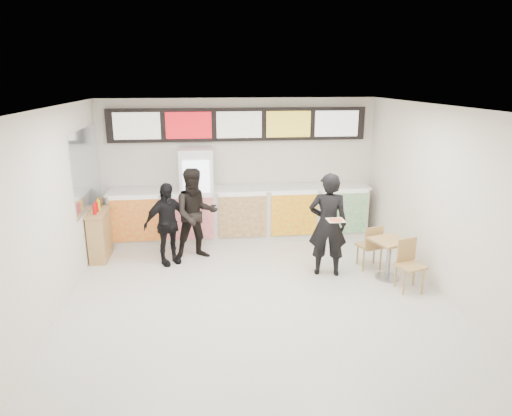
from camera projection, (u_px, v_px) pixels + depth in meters
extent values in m
plane|color=beige|center=(259.00, 305.00, 7.11)|extent=(7.00, 7.00, 0.00)
plane|color=white|center=(259.00, 108.00, 6.29)|extent=(7.00, 7.00, 0.00)
plane|color=silver|center=(239.00, 168.00, 10.04)|extent=(6.00, 0.00, 6.00)
plane|color=silver|center=(46.00, 220.00, 6.36)|extent=(0.00, 7.00, 7.00)
plane|color=silver|center=(451.00, 206.00, 7.04)|extent=(0.00, 7.00, 7.00)
cube|color=silver|center=(241.00, 214.00, 9.92)|extent=(5.50, 0.70, 1.10)
cube|color=silver|center=(241.00, 189.00, 9.76)|extent=(5.56, 0.76, 0.04)
cube|color=red|center=(135.00, 221.00, 9.29)|extent=(0.99, 0.02, 0.90)
cube|color=#DB3083|center=(190.00, 219.00, 9.42)|extent=(0.99, 0.02, 0.90)
cube|color=brown|center=(243.00, 217.00, 9.54)|extent=(0.99, 0.02, 0.90)
cube|color=yellow|center=(294.00, 215.00, 9.67)|extent=(0.99, 0.02, 0.90)
cube|color=#238E3D|center=(344.00, 213.00, 9.79)|extent=(0.99, 0.02, 0.90)
cube|color=black|center=(239.00, 124.00, 9.70)|extent=(5.50, 0.12, 0.70)
cube|color=silver|center=(137.00, 126.00, 9.39)|extent=(0.95, 0.02, 0.55)
cube|color=red|center=(189.00, 125.00, 9.51)|extent=(0.95, 0.02, 0.55)
cube|color=silver|center=(239.00, 125.00, 9.64)|extent=(0.95, 0.02, 0.55)
cube|color=yellow|center=(289.00, 124.00, 9.76)|extent=(0.95, 0.02, 0.55)
cube|color=white|center=(337.00, 124.00, 9.88)|extent=(0.95, 0.02, 0.55)
cube|color=white|center=(197.00, 195.00, 9.71)|extent=(0.70, 0.65, 2.00)
cube|color=white|center=(197.00, 197.00, 9.37)|extent=(0.54, 0.02, 1.50)
cylinder|color=#188933|center=(188.00, 224.00, 9.55)|extent=(0.07, 0.07, 0.22)
cylinder|color=orange|center=(195.00, 224.00, 9.57)|extent=(0.07, 0.07, 0.22)
cylinder|color=red|center=(201.00, 224.00, 9.58)|extent=(0.07, 0.07, 0.22)
cylinder|color=blue|center=(208.00, 224.00, 9.60)|extent=(0.07, 0.07, 0.22)
cylinder|color=orange|center=(187.00, 207.00, 9.45)|extent=(0.07, 0.07, 0.22)
cylinder|color=red|center=(194.00, 207.00, 9.46)|extent=(0.07, 0.07, 0.22)
cylinder|color=blue|center=(201.00, 206.00, 9.48)|extent=(0.07, 0.07, 0.22)
cylinder|color=#188933|center=(207.00, 206.00, 9.49)|extent=(0.07, 0.07, 0.22)
cylinder|color=red|center=(186.00, 189.00, 9.34)|extent=(0.07, 0.07, 0.22)
cylinder|color=blue|center=(193.00, 189.00, 9.36)|extent=(0.07, 0.07, 0.22)
cylinder|color=#188933|center=(200.00, 189.00, 9.37)|extent=(0.07, 0.07, 0.22)
cylinder|color=orange|center=(207.00, 189.00, 9.39)|extent=(0.07, 0.07, 0.22)
cylinder|color=blue|center=(186.00, 171.00, 9.24)|extent=(0.07, 0.07, 0.22)
cylinder|color=#188933|center=(193.00, 171.00, 9.25)|extent=(0.07, 0.07, 0.22)
cylinder|color=orange|center=(199.00, 171.00, 9.27)|extent=(0.07, 0.07, 0.22)
cylinder|color=red|center=(206.00, 170.00, 9.28)|extent=(0.07, 0.07, 0.22)
cube|color=#B2B7BF|center=(86.00, 169.00, 8.63)|extent=(0.01, 2.00, 1.50)
imported|color=black|center=(328.00, 225.00, 7.99)|extent=(0.76, 0.58, 1.86)
imported|color=black|center=(196.00, 214.00, 8.73)|extent=(1.00, 0.86, 1.78)
imported|color=black|center=(167.00, 224.00, 8.49)|extent=(0.99, 0.79, 1.57)
cube|color=beige|center=(336.00, 220.00, 7.50)|extent=(0.28, 0.28, 0.01)
cone|color=#CC7233|center=(336.00, 220.00, 7.50)|extent=(0.36, 0.36, 0.02)
cube|color=tan|center=(390.00, 241.00, 7.87)|extent=(0.72, 0.72, 0.04)
cylinder|color=gray|center=(388.00, 260.00, 7.97)|extent=(0.08, 0.08, 0.69)
cylinder|color=gray|center=(387.00, 277.00, 8.06)|extent=(0.42, 0.42, 0.03)
cube|color=tan|center=(410.00, 266.00, 7.48)|extent=(0.50, 0.50, 0.04)
cube|color=tan|center=(407.00, 250.00, 7.60)|extent=(0.37, 0.14, 0.40)
cube|color=tan|center=(370.00, 246.00, 8.40)|extent=(0.50, 0.50, 0.04)
cube|color=tan|center=(374.00, 238.00, 8.17)|extent=(0.37, 0.14, 0.40)
cube|color=tan|center=(100.00, 236.00, 8.84)|extent=(0.30, 0.81, 0.91)
cube|color=tan|center=(98.00, 212.00, 8.70)|extent=(0.35, 0.85, 0.04)
cylinder|color=red|center=(95.00, 210.00, 8.46)|extent=(0.06, 0.06, 0.18)
cylinder|color=red|center=(97.00, 207.00, 8.63)|extent=(0.06, 0.06, 0.18)
cylinder|color=yellow|center=(98.00, 205.00, 8.79)|extent=(0.06, 0.06, 0.18)
cylinder|color=brown|center=(100.00, 203.00, 8.95)|extent=(0.06, 0.06, 0.18)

